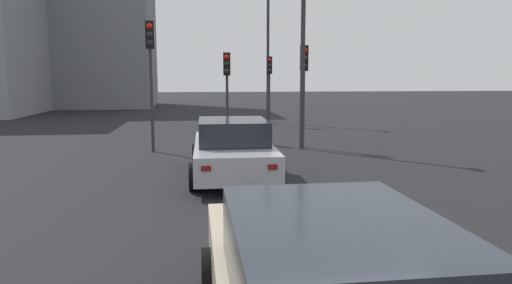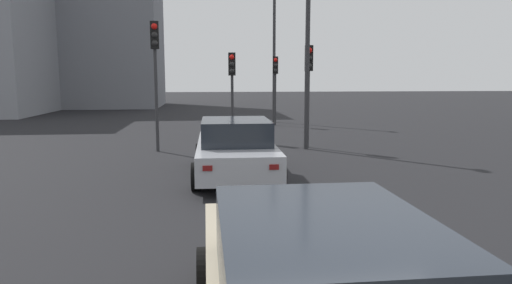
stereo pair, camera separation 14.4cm
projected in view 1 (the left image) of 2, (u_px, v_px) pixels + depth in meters
The scene contains 8 objects.
car_silver_lead at pixel (233, 149), 11.48m from camera, with size 4.80×2.18×1.48m.
traffic_light_near_left at pixel (304, 74), 16.04m from camera, with size 0.32×0.30×3.65m.
traffic_light_near_right at pixel (150, 59), 14.95m from camera, with size 0.32×0.30×4.37m.
traffic_light_far_left at pixel (269, 76), 23.73m from camera, with size 0.32×0.30×3.63m.
traffic_light_far_right at pixel (227, 77), 17.95m from camera, with size 0.32×0.30×3.51m.
street_lamp_kerbside at pixel (303, 37), 15.53m from camera, with size 0.56×0.36×6.57m.
street_lamp_far at pixel (268, 38), 25.15m from camera, with size 0.56×0.36×8.07m.
building_facade_left at pixel (90, 18), 38.92m from camera, with size 8.98×10.39×15.34m, color slate.
Camera 1 is at (-2.90, 1.06, 2.51)m, focal length 31.60 mm.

